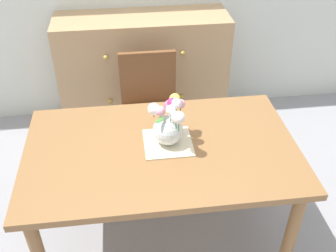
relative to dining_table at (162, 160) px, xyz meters
The scene contains 6 objects.
ground_plane 0.66m from the dining_table, ahead, with size 12.00×12.00×0.00m, color #939399.
dining_table is the anchor object (origin of this frame).
chair_far 0.81m from the dining_table, 89.82° to the left, with size 0.42×0.42×0.90m.
dresser 1.34m from the dining_table, 90.26° to the left, with size 1.40×0.47×1.00m.
placemat 0.11m from the dining_table, 37.57° to the left, with size 0.27×0.27×0.01m, color beige.
flower_vase 0.24m from the dining_table, 39.26° to the left, with size 0.21×0.26×0.28m.
Camera 1 is at (-0.17, -1.65, 2.14)m, focal length 41.72 mm.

